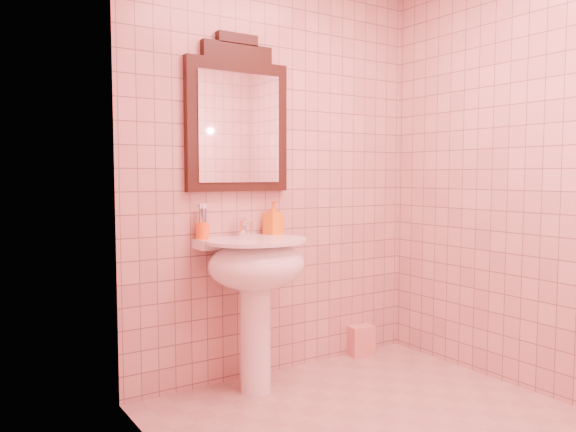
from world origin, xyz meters
TOP-DOWN VIEW (x-y plane):
  - back_wall at (0.00, 1.10)m, footprint 2.00×0.02m
  - pedestal_sink at (-0.30, 0.87)m, footprint 0.58×0.58m
  - faucet at (-0.30, 1.01)m, footprint 0.04×0.16m
  - mirror at (-0.30, 1.07)m, footprint 0.64×0.06m
  - toothbrush_cup at (-0.54, 1.04)m, footprint 0.07×0.07m
  - soap_dispenser at (-0.09, 1.02)m, footprint 0.11×0.11m
  - towel at (0.62, 1.04)m, footprint 0.18×0.13m

SIDE VIEW (x-z plane):
  - towel at x=0.62m, z-range 0.00..0.20m
  - pedestal_sink at x=-0.30m, z-range 0.23..1.09m
  - toothbrush_cup at x=-0.54m, z-range 0.83..1.00m
  - faucet at x=-0.30m, z-range 0.87..0.97m
  - soap_dispenser at x=-0.09m, z-range 0.86..1.06m
  - back_wall at x=0.00m, z-range 0.00..2.50m
  - mirror at x=-0.30m, z-range 1.09..1.98m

